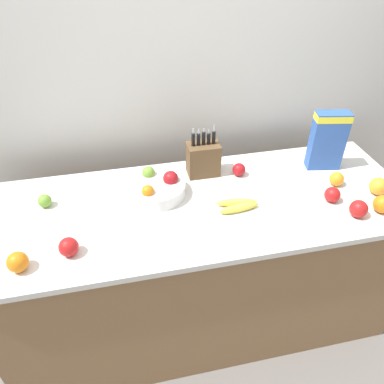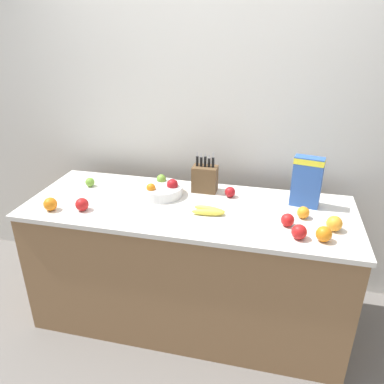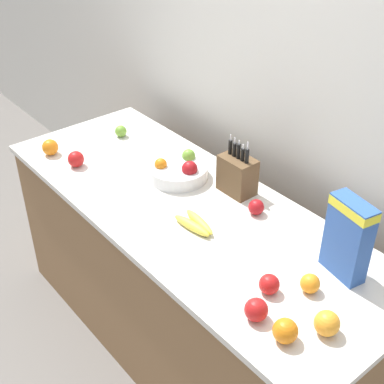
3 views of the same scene
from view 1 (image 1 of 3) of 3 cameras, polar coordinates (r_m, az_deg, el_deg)
ground_plane at (r=2.48m, az=1.43°, el=-17.95°), size 14.00×14.00×0.00m
wall_back at (r=2.15m, az=-1.95°, el=17.02°), size 9.00×0.06×2.60m
counter at (r=2.13m, az=1.61°, el=-11.03°), size 2.08×0.78×0.90m
knife_block at (r=1.98m, az=1.72°, el=5.11°), size 0.17×0.11×0.28m
cereal_box at (r=2.12m, az=20.01°, el=7.65°), size 0.19×0.11×0.32m
fruit_bowl at (r=1.86m, az=-5.42°, el=0.67°), size 0.29×0.29×0.12m
banana_bunch at (r=1.79m, az=7.00°, el=-1.99°), size 0.20×0.11×0.04m
apple_rightmost at (r=2.01m, az=7.17°, el=3.41°), size 0.07×0.07×0.07m
apple_middle at (r=1.89m, az=24.05°, el=-2.35°), size 0.08×0.08×0.08m
apple_near_bananas at (r=1.94m, az=20.61°, el=-0.37°), size 0.08×0.08×0.08m
apple_by_knife_block at (r=1.92m, az=-21.53°, el=-1.27°), size 0.06×0.06×0.06m
apple_rear at (r=1.62m, az=-18.29°, el=-7.96°), size 0.08×0.08×0.08m
orange_front_right at (r=1.63m, az=-25.04°, el=-9.65°), size 0.08×0.08×0.08m
orange_by_cereal at (r=2.08m, az=26.53°, el=0.80°), size 0.09×0.09×0.09m
orange_near_bowl at (r=2.06m, az=21.13°, el=1.94°), size 0.07×0.07×0.07m
orange_mid_left at (r=1.96m, az=27.02°, el=-1.66°), size 0.09×0.09×0.09m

